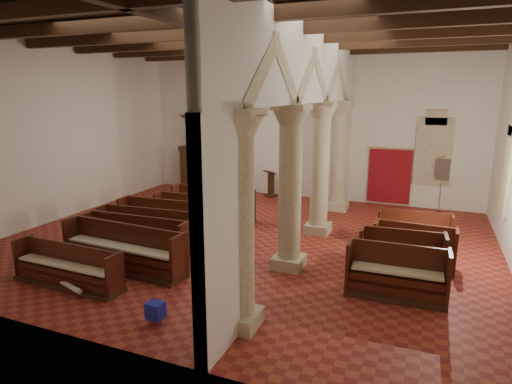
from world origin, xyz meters
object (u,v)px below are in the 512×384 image
(aisle_pew_0, at_px, (396,280))
(lectern, at_px, (271,186))
(nave_pew_0, at_px, (68,272))
(processional_banner, at_px, (441,193))
(pipe_organ, at_px, (204,160))

(aisle_pew_0, bearing_deg, lectern, 125.27)
(aisle_pew_0, bearing_deg, nave_pew_0, -163.68)
(lectern, distance_m, processional_banner, 6.65)
(lectern, bearing_deg, processional_banner, 24.61)
(processional_banner, bearing_deg, pipe_organ, -162.83)
(processional_banner, xyz_separation_m, aisle_pew_0, (-0.93, -7.60, -0.38))
(pipe_organ, bearing_deg, aisle_pew_0, -40.54)
(lectern, relative_size, processional_banner, 0.53)
(lectern, height_order, processional_banner, processional_banner)
(pipe_organ, distance_m, processional_banner, 9.89)
(processional_banner, relative_size, nave_pew_0, 0.75)
(processional_banner, relative_size, aisle_pew_0, 1.02)
(lectern, xyz_separation_m, aisle_pew_0, (5.71, -7.63, -0.09))
(pipe_organ, height_order, processional_banner, pipe_organ)
(pipe_organ, height_order, lectern, pipe_organ)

